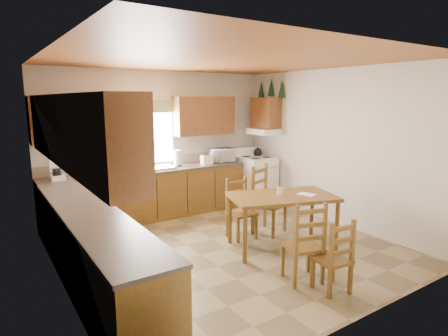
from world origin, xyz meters
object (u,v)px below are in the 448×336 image
chair_near_left (303,241)px  chair_far_left (269,200)px  microwave (222,155)px  chair_near_right (332,255)px  dining_table (282,222)px  stove (256,181)px  chair_far_right (242,209)px

chair_near_left → chair_far_left: (0.75, 1.50, 0.05)m
microwave → chair_near_right: bearing=-92.4°
chair_near_left → chair_far_left: bearing=-98.7°
dining_table → chair_far_left: (0.26, 0.59, 0.15)m
stove → chair_near_left: bearing=-118.3°
stove → microwave: (-0.69, 0.27, 0.57)m
microwave → chair_near_left: size_ratio=0.45×
dining_table → chair_near_left: chair_near_left is taller
dining_table → chair_near_right: size_ratio=1.74×
dining_table → chair_near_right: chair_near_right is taller
microwave → chair_far_left: (-0.24, -1.78, -0.50)m
microwave → chair_near_left: bearing=-95.5°
microwave → chair_far_left: size_ratio=0.41×
dining_table → chair_near_left: bearing=-99.6°
stove → chair_near_right: stove is taller
chair_near_left → dining_table: bearing=-100.3°
stove → chair_far_left: size_ratio=0.88×
stove → microwave: size_ratio=2.18×
dining_table → chair_far_right: size_ratio=1.59×
dining_table → chair_far_left: chair_far_left is taller
dining_table → chair_far_left: 0.67m
stove → microwave: bearing=159.0°
stove → chair_near_left: size_ratio=0.98×
stove → chair_near_left: (-1.67, -3.00, 0.01)m
chair_far_right → chair_far_left: bearing=-2.4°
chair_far_left → chair_far_right: 0.53m
microwave → chair_near_right: microwave is taller
dining_table → chair_far_right: 0.70m
microwave → chair_far_left: bearing=-86.4°
stove → dining_table: bearing=-118.8°
microwave → chair_far_right: bearing=-102.6°
microwave → chair_near_right: (-0.88, -3.64, -0.62)m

